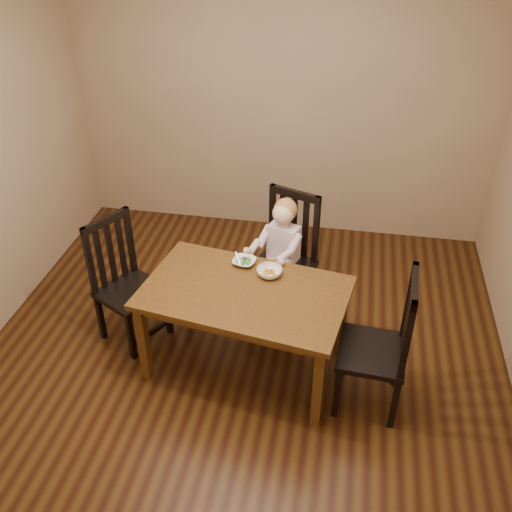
% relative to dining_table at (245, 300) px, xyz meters
% --- Properties ---
extents(room, '(4.01, 4.01, 2.71)m').
position_rel_dining_table_xyz_m(room, '(-0.05, 0.10, 0.73)').
color(room, '#42280E').
rests_on(room, ground).
extents(dining_table, '(1.53, 1.06, 0.70)m').
position_rel_dining_table_xyz_m(dining_table, '(0.00, 0.00, 0.00)').
color(dining_table, '#452A10').
rests_on(dining_table, room).
extents(chair_child, '(0.58, 0.57, 1.06)m').
position_rel_dining_table_xyz_m(chair_child, '(0.19, 0.73, -0.11)').
color(chair_child, black).
rests_on(chair_child, room).
extents(chair_left, '(0.59, 0.59, 1.03)m').
position_rel_dining_table_xyz_m(chair_left, '(-0.97, 0.20, -0.13)').
color(chair_left, black).
rests_on(chair_left, room).
extents(chair_right, '(0.47, 0.49, 1.07)m').
position_rel_dining_table_xyz_m(chair_right, '(0.95, -0.19, -0.11)').
color(chair_right, black).
rests_on(chair_right, room).
extents(toddler, '(0.44, 0.48, 0.55)m').
position_rel_dining_table_xyz_m(toddler, '(0.17, 0.68, 0.03)').
color(toddler, silver).
rests_on(toddler, chair_child).
extents(bowl_peas, '(0.19, 0.19, 0.04)m').
position_rel_dining_table_xyz_m(bowl_peas, '(-0.06, 0.31, 0.10)').
color(bowl_peas, white).
rests_on(bowl_peas, dining_table).
extents(bowl_veg, '(0.22, 0.22, 0.06)m').
position_rel_dining_table_xyz_m(bowl_veg, '(0.14, 0.21, 0.11)').
color(bowl_veg, white).
rests_on(bowl_veg, dining_table).
extents(fork, '(0.06, 0.11, 0.04)m').
position_rel_dining_table_xyz_m(fork, '(-0.11, 0.30, 0.13)').
color(fork, silver).
rests_on(fork, bowl_peas).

